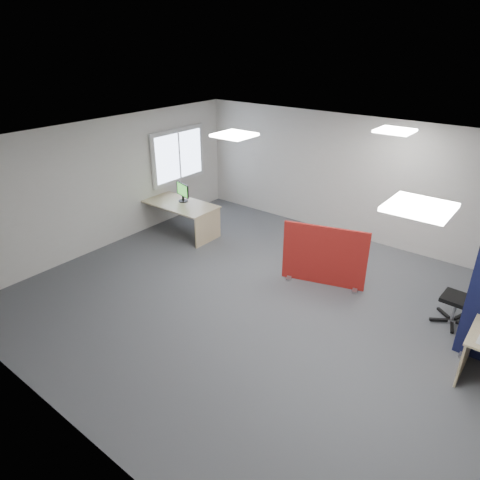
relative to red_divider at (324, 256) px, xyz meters
The scene contains 11 objects.
floor 1.33m from the red_divider, 90.13° to the right, with size 9.00×9.00×0.00m, color #4E5055.
ceiling 2.45m from the red_divider, 90.13° to the right, with size 9.00×7.00×0.02m, color white.
wall_back 2.43m from the red_divider, 90.07° to the left, with size 9.00×0.02×2.70m, color silver.
wall_front 4.77m from the red_divider, 90.03° to the right, with size 9.00×0.02×2.70m, color silver.
wall_left 4.73m from the red_divider, 165.04° to the right, with size 0.02×7.00×2.70m, color silver.
window 4.62m from the red_divider, 169.82° to the left, with size 0.06×1.70×1.30m.
ceiling_lights 2.20m from the red_divider, 58.37° to the right, with size 4.10×4.10×0.04m.
red_divider is the anchor object (origin of this frame).
second_desk 3.68m from the red_divider, behind, with size 1.76×0.88×0.73m.
monitor_second 3.73m from the red_divider, behind, with size 0.47×0.22×0.43m.
office_chair 2.34m from the red_divider, ahead, with size 0.65×0.67×1.01m.
Camera 1 is at (3.01, -5.14, 4.18)m, focal length 32.00 mm.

